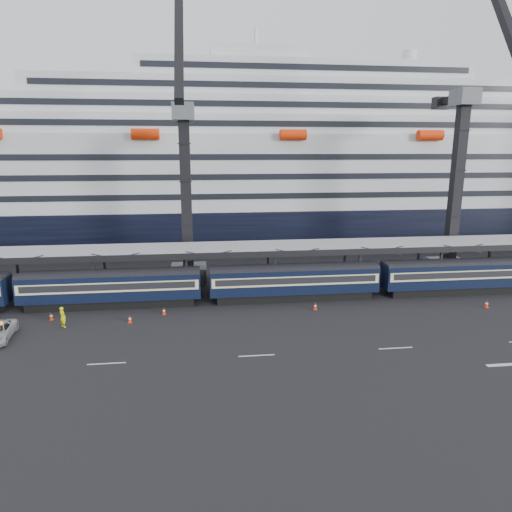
# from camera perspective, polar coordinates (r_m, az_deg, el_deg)

# --- Properties ---
(ground) EXTENTS (260.00, 260.00, 0.00)m
(ground) POSITION_cam_1_polar(r_m,az_deg,el_deg) (45.66, 17.35, -8.74)
(ground) COLOR black
(ground) RESTS_ON ground
(train) EXTENTS (133.05, 3.00, 4.05)m
(train) POSITION_cam_1_polar(r_m,az_deg,el_deg) (52.33, 8.40, -2.93)
(train) COLOR black
(train) RESTS_ON ground
(canopy) EXTENTS (130.00, 6.25, 5.53)m
(canopy) POSITION_cam_1_polar(r_m,az_deg,el_deg) (56.67, 11.99, 1.34)
(canopy) COLOR gray
(canopy) RESTS_ON ground
(cruise_ship) EXTENTS (214.09, 28.84, 34.00)m
(cruise_ship) POSITION_cam_1_polar(r_m,az_deg,el_deg) (86.28, 4.62, 10.28)
(cruise_ship) COLOR black
(cruise_ship) RESTS_ON ground
(crane_dark_near) EXTENTS (4.50, 17.75, 35.08)m
(crane_dark_near) POSITION_cam_1_polar(r_m,az_deg,el_deg) (57.27, -8.77, 8.34)
(crane_dark_near) COLOR #4F5257
(crane_dark_near) RESTS_ON ground
(crane_dark_mid) EXTENTS (4.50, 18.24, 39.64)m
(crane_dark_mid) POSITION_cam_1_polar(r_m,az_deg,el_deg) (65.24, 24.03, 9.20)
(crane_dark_mid) COLOR #4F5257
(crane_dark_mid) RESTS_ON ground
(worker) EXTENTS (0.88, 0.84, 2.03)m
(worker) POSITION_cam_1_polar(r_m,az_deg,el_deg) (47.53, -23.02, -7.03)
(worker) COLOR #F4F10C
(worker) RESTS_ON ground
(traffic_cone_a) EXTENTS (0.39, 0.39, 0.78)m
(traffic_cone_a) POSITION_cam_1_polar(r_m,az_deg,el_deg) (50.14, -24.23, -6.88)
(traffic_cone_a) COLOR #F13107
(traffic_cone_a) RESTS_ON ground
(traffic_cone_b) EXTENTS (0.37, 0.37, 0.75)m
(traffic_cone_b) POSITION_cam_1_polar(r_m,az_deg,el_deg) (48.21, -11.43, -6.75)
(traffic_cone_b) COLOR #F13107
(traffic_cone_b) RESTS_ON ground
(traffic_cone_c) EXTENTS (0.39, 0.39, 0.77)m
(traffic_cone_c) POSITION_cam_1_polar(r_m,az_deg,el_deg) (46.76, -15.49, -7.59)
(traffic_cone_c) COLOR #F13107
(traffic_cone_c) RESTS_ON ground
(traffic_cone_d) EXTENTS (0.40, 0.40, 0.79)m
(traffic_cone_d) POSITION_cam_1_polar(r_m,az_deg,el_deg) (49.04, 7.41, -6.22)
(traffic_cone_d) COLOR #F13107
(traffic_cone_d) RESTS_ON ground
(traffic_cone_e) EXTENTS (0.43, 0.43, 0.85)m
(traffic_cone_e) POSITION_cam_1_polar(r_m,az_deg,el_deg) (55.14, 26.87, -5.35)
(traffic_cone_e) COLOR #F13107
(traffic_cone_e) RESTS_ON ground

